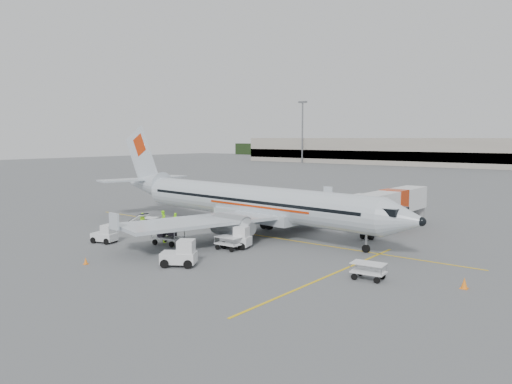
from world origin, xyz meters
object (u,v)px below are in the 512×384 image
aircraft (251,179)px  jet_bridge (394,210)px  belt_loader (138,219)px  tug_aft (104,234)px  tug_fore (178,253)px  tug_mid (236,237)px

aircraft → jet_bridge: (10.38, 9.46, -3.11)m
jet_bridge → belt_loader: bearing=-139.8°
aircraft → tug_aft: (-7.07, -11.71, -4.33)m
aircraft → tug_fore: aircraft is taller
aircraft → tug_fore: bearing=-68.8°
jet_bridge → tug_mid: (-7.10, -15.59, -1.10)m
tug_fore → tug_mid: tug_fore is taller
jet_bridge → belt_loader: size_ratio=3.47×
tug_mid → belt_loader: bearing=165.0°
jet_bridge → belt_loader: (-19.47, -15.86, -0.82)m
belt_loader → tug_mid: size_ratio=1.86×
jet_bridge → tug_mid: bearing=-113.5°
tug_fore → tug_aft: bearing=139.8°
belt_loader → tug_fore: 14.66m
tug_fore → tug_mid: bearing=62.5°
tug_mid → tug_aft: bearing=-167.9°
tug_aft → tug_fore: bearing=-22.8°
aircraft → tug_aft: 14.34m
aircraft → belt_loader: (-9.09, -6.39, -3.93)m
belt_loader → aircraft: bearing=52.5°
aircraft → tug_mid: bearing=-57.2°
belt_loader → tug_aft: (2.02, -5.31, -0.40)m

